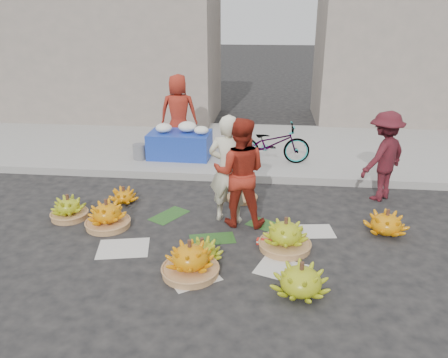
# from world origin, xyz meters

# --- Properties ---
(ground) EXTENTS (80.00, 80.00, 0.00)m
(ground) POSITION_xyz_m (0.00, 0.00, 0.00)
(ground) COLOR black
(ground) RESTS_ON ground
(curb) EXTENTS (40.00, 0.25, 0.15)m
(curb) POSITION_xyz_m (0.00, 2.20, 0.07)
(curb) COLOR gray
(curb) RESTS_ON ground
(sidewalk) EXTENTS (40.00, 4.00, 0.12)m
(sidewalk) POSITION_xyz_m (0.00, 4.30, 0.06)
(sidewalk) COLOR gray
(sidewalk) RESTS_ON ground
(building_left) EXTENTS (6.00, 3.00, 4.00)m
(building_left) POSITION_xyz_m (-4.00, 7.20, 2.00)
(building_left) COLOR gray
(building_left) RESTS_ON sidewalk
(building_right) EXTENTS (5.00, 3.00, 5.00)m
(building_right) POSITION_xyz_m (4.50, 7.70, 2.50)
(building_right) COLOR gray
(building_right) RESTS_ON sidewalk
(newspaper_scatter) EXTENTS (3.20, 1.80, 0.00)m
(newspaper_scatter) POSITION_xyz_m (0.00, -0.80, 0.00)
(newspaper_scatter) COLOR silver
(newspaper_scatter) RESTS_ON ground
(banana_leaves) EXTENTS (2.00, 1.00, 0.00)m
(banana_leaves) POSITION_xyz_m (-0.10, 0.20, 0.00)
(banana_leaves) COLOR #1E4918
(banana_leaves) RESTS_ON ground
(banana_bunch_0) EXTENTS (0.66, 0.66, 0.46)m
(banana_bunch_0) POSITION_xyz_m (-1.74, 0.02, 0.20)
(banana_bunch_0) COLOR #A16F43
(banana_bunch_0) RESTS_ON ground
(banana_bunch_1) EXTENTS (0.59, 0.59, 0.33)m
(banana_bunch_1) POSITION_xyz_m (-0.16, -0.78, 0.14)
(banana_bunch_1) COLOR olive
(banana_bunch_1) RESTS_ON ground
(banana_bunch_2) EXTENTS (0.77, 0.77, 0.48)m
(banana_bunch_2) POSITION_xyz_m (-0.25, -1.12, 0.21)
(banana_bunch_2) COLOR #A16F43
(banana_bunch_2) RESTS_ON ground
(banana_bunch_3) EXTENTS (0.80, 0.80, 0.41)m
(banana_bunch_3) POSITION_xyz_m (1.09, -1.37, 0.19)
(banana_bunch_3) COLOR olive
(banana_bunch_3) RESTS_ON ground
(banana_bunch_4) EXTENTS (0.74, 0.74, 0.48)m
(banana_bunch_4) POSITION_xyz_m (0.94, -0.36, 0.21)
(banana_bunch_4) COLOR #A16F43
(banana_bunch_4) RESTS_ON ground
(banana_bunch_5) EXTENTS (0.80, 0.80, 0.38)m
(banana_bunch_5) POSITION_xyz_m (2.43, 0.26, 0.17)
(banana_bunch_5) COLOR orange
(banana_bunch_5) RESTS_ON ground
(banana_bunch_6) EXTENTS (0.64, 0.64, 0.41)m
(banana_bunch_6) POSITION_xyz_m (-2.46, 0.24, 0.17)
(banana_bunch_6) COLOR #A16F43
(banana_bunch_6) RESTS_ON ground
(banana_bunch_7) EXTENTS (0.54, 0.54, 0.30)m
(banana_bunch_7) POSITION_xyz_m (-1.79, 0.93, 0.12)
(banana_bunch_7) COLOR orange
(banana_bunch_7) RESTS_ON ground
(basket_spare) EXTENTS (0.60, 0.60, 0.06)m
(basket_spare) POSITION_xyz_m (0.23, 1.26, 0.03)
(basket_spare) COLOR #A16F43
(basket_spare) RESTS_ON ground
(incense_stack) EXTENTS (0.22, 0.11, 0.09)m
(incense_stack) POSITION_xyz_m (0.65, -0.30, 0.05)
(incense_stack) COLOR red
(incense_stack) RESTS_ON ground
(vendor_cream) EXTENTS (0.68, 0.51, 1.69)m
(vendor_cream) POSITION_xyz_m (0.06, 0.45, 0.85)
(vendor_cream) COLOR beige
(vendor_cream) RESTS_ON ground
(vendor_red) EXTENTS (0.83, 0.66, 1.67)m
(vendor_red) POSITION_xyz_m (0.24, 0.36, 0.83)
(vendor_red) COLOR #AA2D1A
(vendor_red) RESTS_ON ground
(man_striped) EXTENTS (1.13, 1.11, 1.56)m
(man_striped) POSITION_xyz_m (2.62, 1.58, 0.78)
(man_striped) COLOR maroon
(man_striped) RESTS_ON ground
(flower_table) EXTENTS (1.33, 0.85, 0.76)m
(flower_table) POSITION_xyz_m (-1.25, 3.18, 0.43)
(flower_table) COLOR #1833A0
(flower_table) RESTS_ON sidewalk
(grey_bucket) EXTENTS (0.29, 0.29, 0.32)m
(grey_bucket) POSITION_xyz_m (-2.09, 2.93, 0.28)
(grey_bucket) COLOR slate
(grey_bucket) RESTS_ON sidewalk
(flower_vendor) EXTENTS (0.88, 0.62, 1.69)m
(flower_vendor) POSITION_xyz_m (-1.40, 3.81, 0.97)
(flower_vendor) COLOR #AA2D1A
(flower_vendor) RESTS_ON sidewalk
(bicycle) EXTENTS (0.69, 1.63, 0.83)m
(bicycle) POSITION_xyz_m (0.71, 2.99, 0.54)
(bicycle) COLOR gray
(bicycle) RESTS_ON sidewalk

